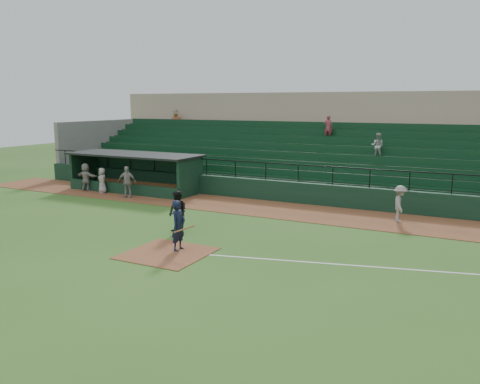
% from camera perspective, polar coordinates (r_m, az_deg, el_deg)
% --- Properties ---
extents(ground, '(90.00, 90.00, 0.00)m').
position_cam_1_polar(ground, '(19.72, -6.71, -6.33)').
color(ground, '#2F5A1D').
rests_on(ground, ground).
extents(warning_track, '(40.00, 4.00, 0.03)m').
position_cam_1_polar(warning_track, '(26.51, 2.97, -1.91)').
color(warning_track, brown).
rests_on(warning_track, ground).
extents(home_plate_dirt, '(3.00, 3.00, 0.03)m').
position_cam_1_polar(home_plate_dirt, '(18.93, -8.41, -7.03)').
color(home_plate_dirt, brown).
rests_on(home_plate_dirt, ground).
extents(foul_line, '(17.49, 4.44, 0.01)m').
position_cam_1_polar(foul_line, '(17.93, 17.62, -8.45)').
color(foul_line, white).
rests_on(foul_line, ground).
extents(stadium_structure, '(38.00, 13.08, 6.40)m').
position_cam_1_polar(stadium_structure, '(33.96, 8.92, 4.58)').
color(stadium_structure, black).
rests_on(stadium_structure, ground).
extents(dugout, '(8.90, 3.20, 2.42)m').
position_cam_1_polar(dugout, '(32.68, -11.62, 2.56)').
color(dugout, black).
rests_on(dugout, ground).
extents(batter_at_plate, '(1.04, 0.74, 1.97)m').
position_cam_1_polar(batter_at_plate, '(19.00, -7.15, -3.89)').
color(batter_at_plate, black).
rests_on(batter_at_plate, ground).
extents(umpire, '(1.09, 0.97, 1.87)m').
position_cam_1_polar(umpire, '(21.52, -7.23, -2.36)').
color(umpire, black).
rests_on(umpire, ground).
extents(runner, '(0.90, 1.25, 1.75)m').
position_cam_1_polar(runner, '(24.49, 18.04, -1.31)').
color(runner, gray).
rests_on(runner, warning_track).
extents(dugout_player_a, '(1.20, 0.86, 1.88)m').
position_cam_1_polar(dugout_player_a, '(30.08, -12.98, 1.16)').
color(dugout_player_a, '#9C9692').
rests_on(dugout_player_a, warning_track).
extents(dugout_player_b, '(0.93, 0.87, 1.59)m').
position_cam_1_polar(dugout_player_b, '(31.96, -15.67, 1.30)').
color(dugout_player_b, '#9E9893').
rests_on(dugout_player_b, warning_track).
extents(dugout_player_c, '(1.67, 0.55, 1.79)m').
position_cam_1_polar(dugout_player_c, '(33.05, -17.42, 1.67)').
color(dugout_player_c, '#9F9A94').
rests_on(dugout_player_c, warning_track).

